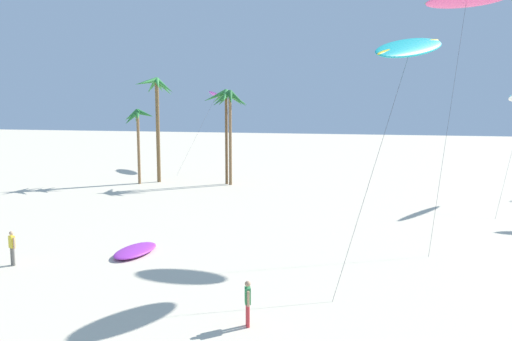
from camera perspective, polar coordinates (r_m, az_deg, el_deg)
name	(u,v)px	position (r m, az deg, el deg)	size (l,w,h in m)	color
palm_tree_0	(138,121)	(52.05, -13.58, 5.67)	(3.72, 3.52, 7.79)	olive
palm_tree_1	(157,97)	(52.87, -11.50, 8.43)	(4.06, 4.44, 11.06)	brown
palm_tree_2	(230,107)	(49.91, -3.03, 7.37)	(3.73, 3.89, 9.67)	olive
palm_tree_3	(226,104)	(50.49, -3.51, 7.73)	(4.49, 4.69, 9.77)	brown
flying_kite_0	(411,47)	(24.70, 17.56, 13.53)	(4.92, 8.25, 11.73)	#19B2B7
flying_kite_4	(466,0)	(33.55, 23.30, 17.78)	(4.80, 6.91, 14.86)	#EA5193
flying_kite_5	(216,95)	(65.92, -4.65, 8.72)	(4.67, 12.78, 10.48)	purple
grounded_kite_0	(135,250)	(27.60, -13.86, -9.02)	(1.81, 3.36, 0.36)	purple
person_foreground_walker	(12,247)	(27.53, -26.53, -7.94)	(0.48, 0.29, 1.76)	slate
person_near_left	(248,302)	(18.17, -0.98, -15.01)	(0.30, 0.48, 1.70)	red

